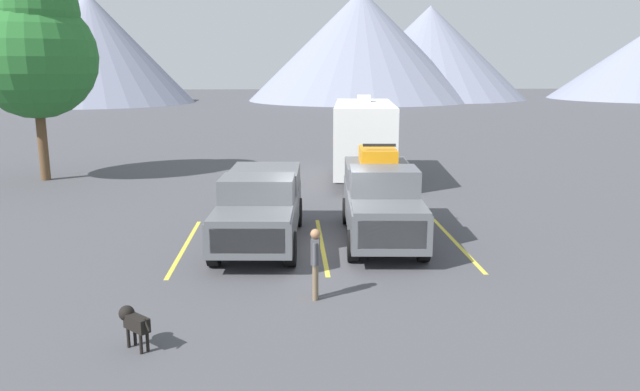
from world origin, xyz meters
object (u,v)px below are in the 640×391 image
(person_a, at_px, (315,259))
(pickup_truck_a, at_px, (261,204))
(dog, at_px, (133,321))
(pickup_truck_b, at_px, (381,198))
(camper_trailer_a, at_px, (364,136))

(person_a, bearing_deg, pickup_truck_a, 106.92)
(person_a, xyz_separation_m, dog, (-3.34, -2.15, -0.39))
(pickup_truck_a, distance_m, person_a, 4.67)
(pickup_truck_a, distance_m, dog, 6.92)
(pickup_truck_a, height_order, dog, pickup_truck_a)
(pickup_truck_b, relative_size, dog, 7.81)
(pickup_truck_b, xyz_separation_m, dog, (-5.44, -6.80, -0.70))
(pickup_truck_b, distance_m, person_a, 5.12)
(pickup_truck_b, height_order, person_a, pickup_truck_b)
(pickup_truck_b, relative_size, camper_trailer_a, 0.67)
(pickup_truck_a, relative_size, camper_trailer_a, 0.68)
(pickup_truck_a, xyz_separation_m, camper_trailer_a, (4.11, 9.61, 0.84))
(pickup_truck_a, height_order, pickup_truck_b, pickup_truck_b)
(camper_trailer_a, distance_m, person_a, 14.37)
(pickup_truck_a, relative_size, person_a, 3.78)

